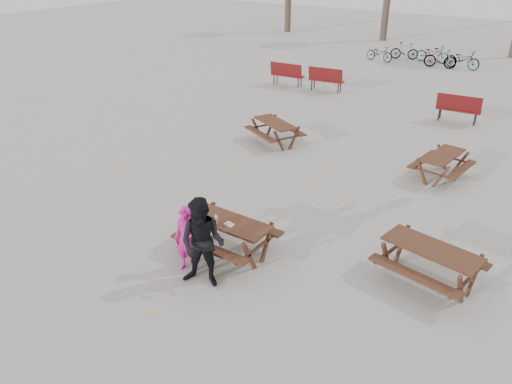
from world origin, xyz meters
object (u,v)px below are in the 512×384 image
Objects in this scene: picnic_table_east at (429,265)px; picnic_table_north at (275,133)px; food_tray at (229,224)px; adult at (203,243)px; picnic_table_far at (441,166)px; main_picnic_table at (228,229)px; child at (187,239)px; soda_bottle at (216,219)px.

picnic_table_east is 7.72m from picnic_table_north.
adult is (0.11, -0.93, 0.09)m from food_tray.
food_tray is 6.76m from picnic_table_far.
adult reaches higher than main_picnic_table.
food_tray is at bearing -147.33° from picnic_table_east.
child is 0.78× the size of adult.
adult is at bearing -65.95° from soda_bottle.
adult is at bearing -41.46° from picnic_table_north.
picnic_table_north is at bearing 154.15° from picnic_table_east.
picnic_table_east is at bearing -9.53° from picnic_table_north.
soda_bottle is at bearing -123.49° from main_picnic_table.
food_tray is 0.89m from child.
picnic_table_east is at bearing 16.94° from adult.
picnic_table_north is (-6.31, 4.46, -0.03)m from picnic_table_east.
picnic_table_far is (2.32, 6.34, -0.45)m from food_tray.
main_picnic_table is 10.00× the size of food_tray.
food_tray is 3.85m from picnic_table_east.
soda_bottle is 0.94m from adult.
picnic_table_east is (3.51, 1.51, -0.41)m from food_tray.
picnic_table_east is at bearing -159.59° from picnic_table_far.
picnic_table_far is (2.46, 6.21, -0.25)m from main_picnic_table.
soda_bottle is 0.12× the size of child.
soda_bottle is 0.73m from child.
adult reaches higher than child.
food_tray is at bearing 48.19° from child.
picnic_table_north is 1.04× the size of picnic_table_far.
picnic_table_east is 4.97m from picnic_table_far.
food_tray reaches higher than main_picnic_table.
picnic_table_north is at bearing 115.07° from food_tray.
picnic_table_east is at bearing 17.72° from child.
child is at bearing -44.99° from picnic_table_north.
soda_bottle is at bearing -147.98° from picnic_table_east.
soda_bottle is at bearing 64.75° from child.
soda_bottle is 0.10× the size of adult.
child is (-0.43, -0.77, -0.11)m from food_tray.
main_picnic_table is 1.02× the size of picnic_table_east.
food_tray is 0.10× the size of picnic_table_east.
picnic_table_north is at bearing 94.14° from adult.
main_picnic_table is 3.92m from picnic_table_east.
child is at bearing -107.95° from main_picnic_table.
picnic_table_far is (-1.19, 4.83, -0.04)m from picnic_table_east.
child is 0.60m from adult.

